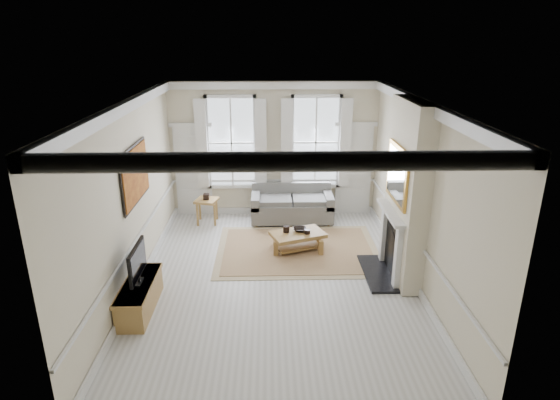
{
  "coord_description": "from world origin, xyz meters",
  "views": [
    {
      "loc": [
        -0.12,
        -7.92,
        4.48
      ],
      "look_at": [
        0.1,
        1.09,
        1.25
      ],
      "focal_mm": 30.0,
      "sensor_mm": 36.0,
      "label": 1
    }
  ],
  "objects_px": {
    "side_table": "(207,204)",
    "tv_stand": "(140,296)",
    "sofa": "(292,206)",
    "coffee_table": "(298,236)"
  },
  "relations": [
    {
      "from": "coffee_table",
      "to": "tv_stand",
      "type": "relative_size",
      "value": 0.89
    },
    {
      "from": "side_table",
      "to": "coffee_table",
      "type": "height_order",
      "value": "side_table"
    },
    {
      "from": "coffee_table",
      "to": "tv_stand",
      "type": "height_order",
      "value": "tv_stand"
    },
    {
      "from": "side_table",
      "to": "tv_stand",
      "type": "distance_m",
      "value": 3.97
    },
    {
      "from": "sofa",
      "to": "tv_stand",
      "type": "bearing_deg",
      "value": -124.55
    },
    {
      "from": "coffee_table",
      "to": "tv_stand",
      "type": "bearing_deg",
      "value": -161.74
    },
    {
      "from": "sofa",
      "to": "coffee_table",
      "type": "distance_m",
      "value": 1.8
    },
    {
      "from": "sofa",
      "to": "side_table",
      "type": "distance_m",
      "value": 2.13
    },
    {
      "from": "sofa",
      "to": "tv_stand",
      "type": "xyz_separation_m",
      "value": [
        -2.79,
        -4.05,
        -0.12
      ]
    },
    {
      "from": "side_table",
      "to": "sofa",
      "type": "bearing_deg",
      "value": 3.86
    }
  ]
}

